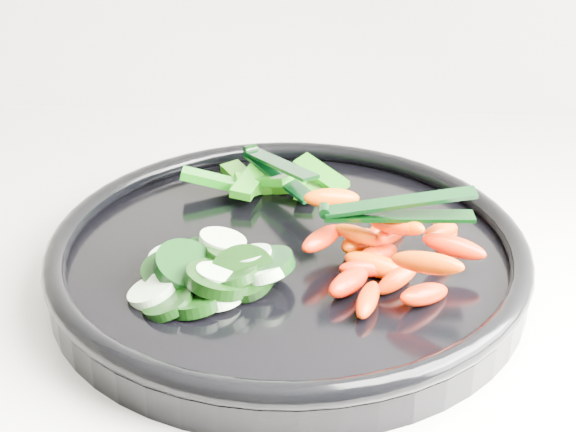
{
  "coord_description": "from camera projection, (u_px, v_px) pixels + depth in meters",
  "views": [
    {
      "loc": [
        0.63,
        1.09,
        1.28
      ],
      "look_at": [
        0.6,
        1.63,
        0.99
      ],
      "focal_mm": 50.0,
      "sensor_mm": 36.0,
      "label": 1
    }
  ],
  "objects": [
    {
      "name": "tong_carrot",
      "position": [
        394.0,
        209.0,
        0.58
      ],
      "size": [
        0.11,
        0.02,
        0.02
      ],
      "color": "black",
      "rests_on": "carrot_pile"
    },
    {
      "name": "pepper_pile",
      "position": [
        264.0,
        182.0,
        0.72
      ],
      "size": [
        0.15,
        0.09,
        0.04
      ],
      "color": "#176B0A",
      "rests_on": "veggie_tray"
    },
    {
      "name": "cucumber_pile",
      "position": [
        208.0,
        271.0,
        0.58
      ],
      "size": [
        0.13,
        0.11,
        0.04
      ],
      "color": "black",
      "rests_on": "veggie_tray"
    },
    {
      "name": "tong_pepper",
      "position": [
        277.0,
        168.0,
        0.7
      ],
      "size": [
        0.07,
        0.1,
        0.02
      ],
      "color": "black",
      "rests_on": "pepper_pile"
    },
    {
      "name": "carrot_pile",
      "position": [
        388.0,
        248.0,
        0.6
      ],
      "size": [
        0.14,
        0.16,
        0.05
      ],
      "color": "#FF3E00",
      "rests_on": "veggie_tray"
    },
    {
      "name": "veggie_tray",
      "position": [
        288.0,
        255.0,
        0.63
      ],
      "size": [
        0.47,
        0.47,
        0.04
      ],
      "color": "black",
      "rests_on": "counter"
    }
  ]
}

